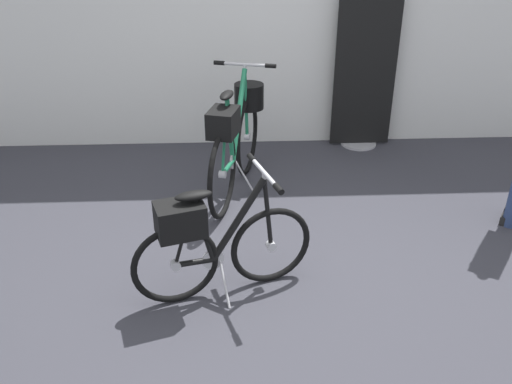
% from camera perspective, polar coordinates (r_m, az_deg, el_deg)
% --- Properties ---
extents(ground_plane, '(7.86, 7.86, 0.00)m').
position_cam_1_polar(ground_plane, '(3.54, 2.52, -10.16)').
color(ground_plane, '#38383F').
extents(floor_banner_stand, '(0.60, 0.36, 1.49)m').
position_cam_1_polar(floor_banner_stand, '(5.51, 11.28, 11.27)').
color(floor_banner_stand, '#B7B7BC').
rests_on(floor_banner_stand, ground_plane).
extents(folding_bike_foreground, '(1.11, 0.55, 0.81)m').
position_cam_1_polar(folding_bike_foreground, '(3.30, -4.62, -5.16)').
color(folding_bike_foreground, black).
rests_on(folding_bike_foreground, ground_plane).
extents(display_bike_left, '(0.58, 1.45, 1.04)m').
position_cam_1_polar(display_bike_left, '(4.52, -2.02, 6.12)').
color(display_bike_left, black).
rests_on(display_bike_left, ground_plane).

